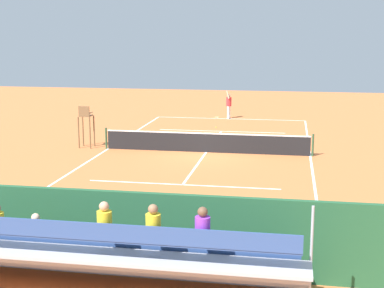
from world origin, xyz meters
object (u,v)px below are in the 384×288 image
Objects in this scene: tennis_net at (206,142)px; equipment_bag at (134,253)px; bleacher_stand at (100,254)px; tennis_ball_near at (216,127)px; tennis_racket at (217,117)px; courtside_bench at (198,242)px; tennis_player at (229,104)px; umpire_chair at (86,122)px.

tennis_net is 13.40m from equipment_bag.
bleacher_stand is 22.62m from tennis_ball_near.
equipment_bag reaches higher than tennis_racket.
tennis_ball_near is at bearing -88.94° from bleacher_stand.
tennis_net is at bearing -90.19° from bleacher_stand.
tennis_net is 5.72× the size of courtside_bench.
tennis_player reaches higher than tennis_net.
courtside_bench is at bearing 96.40° from tennis_racket.
tennis_net reaches higher than tennis_ball_near.
courtside_bench is (-7.99, 13.39, -0.76)m from umpire_chair.
tennis_ball_near is (0.34, 3.98, -0.98)m from tennis_player.
equipment_bag is 13.64× the size of tennis_ball_near.
bleacher_stand is 16.69m from umpire_chair.
umpire_chair is 32.42× the size of tennis_ball_near.
bleacher_stand is at bearing 91.99° from tennis_racket.
umpire_chair reaches higher than tennis_ball_near.
umpire_chair reaches higher than tennis_racket.
bleacher_stand is at bearing 111.62° from umpire_chair.
tennis_racket is at bearing -114.74° from umpire_chair.
tennis_ball_near is (-0.51, 4.23, 0.02)m from tennis_racket.
tennis_player is at bearing -89.36° from equipment_bag.
equipment_bag is at bearing 90.64° from tennis_player.
equipment_bag is 20.61m from tennis_ball_near.
courtside_bench reaches higher than equipment_bag.
tennis_racket is (-5.21, -11.32, -1.30)m from umpire_chair.
courtside_bench is 27.27× the size of tennis_ball_near.
tennis_player reaches higher than courtside_bench.
bleacher_stand is 4.23× the size of umpire_chair.
tennis_ball_near is (-5.73, -7.09, -1.28)m from umpire_chair.
umpire_chair is 1.19× the size of courtside_bench.
tennis_ball_near is at bearing 96.93° from tennis_racket.
courtside_bench is 2.00× the size of equipment_bag.
umpire_chair reaches higher than tennis_net.
tennis_ball_near is at bearing -83.71° from courtside_bench.
tennis_player is at bearing -85.51° from courtside_bench.
tennis_net is at bearing 94.93° from tennis_racket.
tennis_net reaches higher than equipment_bag.
tennis_net is 13.39m from courtside_bench.
tennis_player is (0.27, -24.58, 0.84)m from equipment_bag.
equipment_bag is 0.47× the size of tennis_player.
tennis_net is 7.23m from tennis_ball_near.
equipment_bag is 24.86m from tennis_racket.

